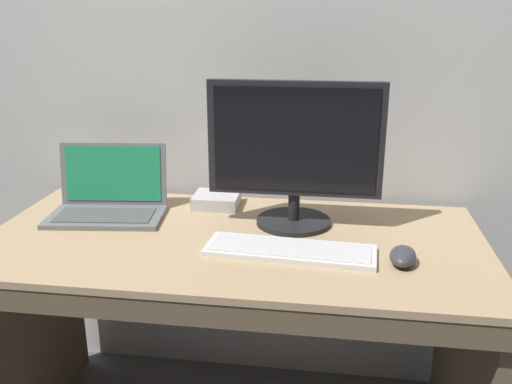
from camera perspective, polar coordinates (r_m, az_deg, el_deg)
back_wall at (r=1.89m, az=-0.15°, el=17.71°), size 4.97×0.04×2.66m
desk at (r=1.71m, az=-2.27°, el=-12.89°), size 1.44×0.71×0.73m
laptop_space_gray at (r=1.82m, az=-15.00°, el=-0.74°), size 0.38×0.27×0.22m
external_monitor at (r=1.62m, az=4.05°, el=4.21°), size 0.51×0.23×0.44m
wired_keyboard at (r=1.50m, az=3.55°, el=-6.06°), size 0.47×0.18×0.02m
computer_mouse at (r=1.48m, az=14.99°, el=-6.44°), size 0.08×0.12×0.04m
external_drive_box at (r=1.85m, az=-4.11°, el=-0.84°), size 0.15×0.14×0.04m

